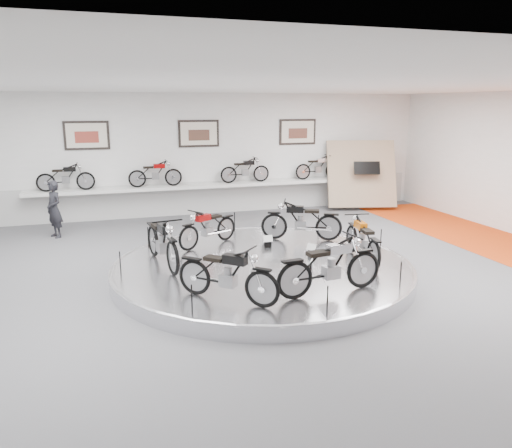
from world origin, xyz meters
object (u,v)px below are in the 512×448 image
object	(u,v)px
bike_b	(208,227)
bike_c	(162,241)
bike_a	(301,220)
bike_d	(227,274)
display_platform	(262,269)
visitor	(54,209)
bike_e	(330,265)
shelf	(202,186)
bike_f	(363,239)

from	to	relation	value
bike_b	bike_c	world-z (taller)	bike_c
bike_a	bike_d	bearing A→B (deg)	74.35
display_platform	visitor	world-z (taller)	visitor
bike_a	visitor	world-z (taller)	visitor
bike_b	bike_e	bearing A→B (deg)	79.45
bike_a	bike_c	world-z (taller)	bike_c
bike_b	visitor	bearing A→B (deg)	-71.87
display_platform	visitor	size ratio (longest dim) A/B	4.03
visitor	bike_a	bearing A→B (deg)	30.72
shelf	bike_d	world-z (taller)	bike_d
bike_a	bike_c	distance (m)	3.71
bike_c	bike_e	distance (m)	3.69
bike_b	visitor	world-z (taller)	visitor
bike_b	visitor	distance (m)	4.84
shelf	bike_c	bearing A→B (deg)	-109.23
bike_a	bike_c	bearing A→B (deg)	39.43
bike_a	visitor	bearing A→B (deg)	-5.41
display_platform	bike_a	distance (m)	2.22
shelf	bike_b	size ratio (longest dim) A/B	7.12
shelf	bike_e	size ratio (longest dim) A/B	6.14
display_platform	bike_d	distance (m)	2.33
shelf	bike_f	world-z (taller)	bike_f
bike_c	bike_f	size ratio (longest dim) A/B	1.11
shelf	bike_f	xyz separation A→B (m)	(2.12, -6.90, -0.22)
display_platform	bike_d	bearing A→B (deg)	-124.00
bike_b	bike_f	world-z (taller)	bike_f
shelf	bike_a	bearing A→B (deg)	-72.87
bike_b	bike_e	size ratio (longest dim) A/B	0.86
bike_d	bike_f	distance (m)	3.64
shelf	bike_c	world-z (taller)	bike_c
bike_a	bike_f	xyz separation A→B (m)	(0.60, -1.98, -0.02)
display_platform	visitor	distance (m)	6.64
bike_d	bike_f	xyz separation A→B (m)	(3.37, 1.36, -0.01)
display_platform	bike_e	distance (m)	2.26
display_platform	visitor	bearing A→B (deg)	132.62
bike_c	bike_d	world-z (taller)	bike_c
bike_c	bike_e	world-z (taller)	bike_c
bike_a	bike_d	world-z (taller)	bike_a
shelf	bike_f	distance (m)	7.22
bike_b	bike_d	world-z (taller)	bike_d
bike_a	visitor	xyz separation A→B (m)	(-5.99, 3.39, -0.01)
bike_f	bike_e	bearing A→B (deg)	143.80
bike_e	bike_f	bearing A→B (deg)	39.61
bike_d	visitor	world-z (taller)	visitor
bike_f	visitor	size ratio (longest dim) A/B	1.03
bike_e	shelf	bearing A→B (deg)	87.91
bike_c	bike_f	bearing A→B (deg)	67.55
visitor	bike_e	bearing A→B (deg)	6.33
shelf	bike_d	xyz separation A→B (m)	(-1.25, -8.26, -0.21)
bike_b	bike_d	distance (m)	3.58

